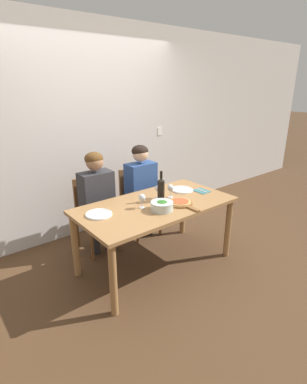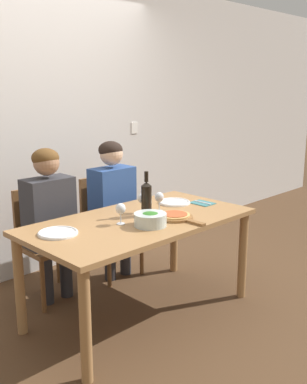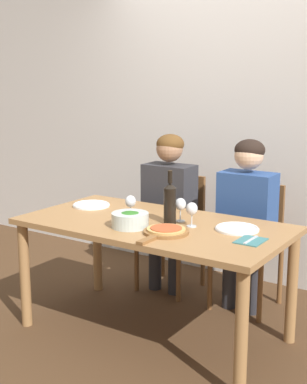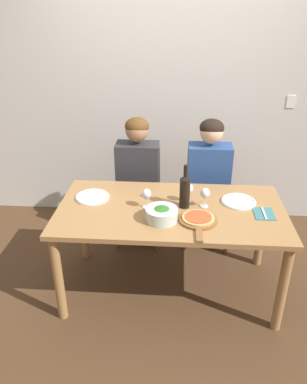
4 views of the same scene
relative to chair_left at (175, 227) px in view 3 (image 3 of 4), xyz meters
The scene contains 16 objects.
ground_plane 0.98m from the chair_left, 67.83° to the right, with size 40.00×40.00×0.00m, color #4C331E.
back_wall 1.05m from the chair_left, 57.15° to the left, with size 10.00×0.06×2.70m.
dining_table 0.87m from the chair_left, 67.83° to the right, with size 1.67×0.87×0.74m.
chair_left is the anchor object (origin of this frame).
chair_right 0.64m from the chair_left, ahead, with size 0.42×0.42×0.88m.
person_woman 0.27m from the chair_left, 90.00° to the right, with size 0.47×0.51×1.22m.
person_man 0.70m from the chair_left, ahead, with size 0.47×0.51×1.22m.
wine_bottle 0.95m from the chair_left, 61.09° to the right, with size 0.08×0.08×0.33m.
broccoli_bowl 1.04m from the chair_left, 74.78° to the right, with size 0.23×0.23×0.10m.
dinner_plate_left 0.78m from the chair_left, 113.52° to the right, with size 0.26×0.26×0.02m.
dinner_plate_right 1.09m from the chair_left, 38.62° to the right, with size 0.26×0.26×0.02m.
pizza_on_board 1.13m from the chair_left, 61.90° to the right, with size 0.27×0.41×0.04m.
wine_glass_left 0.88m from the chair_left, 79.88° to the right, with size 0.07×0.07×0.15m.
wine_glass_right 1.00m from the chair_left, 52.78° to the right, with size 0.07×0.07×0.15m.
wine_glass_centre 0.89m from the chair_left, 56.66° to the right, with size 0.07×0.07×0.15m.
fork_on_napkin 1.31m from the chair_left, 39.95° to the right, with size 0.14×0.18×0.01m.
Camera 3 is at (1.78, -2.69, 1.61)m, focal length 50.00 mm.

